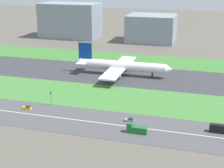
% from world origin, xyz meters
% --- Properties ---
extents(ground_plane, '(800.00, 800.00, 0.00)m').
position_xyz_m(ground_plane, '(0.00, 0.00, 0.00)').
color(ground_plane, '#5B564C').
extents(runway, '(280.00, 46.00, 0.10)m').
position_xyz_m(runway, '(0.00, 0.00, 0.05)').
color(runway, '#38383D').
rests_on(runway, ground_plane).
extents(grass_median_north, '(280.00, 36.00, 0.10)m').
position_xyz_m(grass_median_north, '(0.00, 41.00, 0.05)').
color(grass_median_north, '#3D7A33').
rests_on(grass_median_north, ground_plane).
extents(grass_median_south, '(280.00, 36.00, 0.10)m').
position_xyz_m(grass_median_south, '(0.00, -41.00, 0.05)').
color(grass_median_south, '#427F38').
rests_on(grass_median_south, ground_plane).
extents(highway, '(280.00, 28.00, 0.10)m').
position_xyz_m(highway, '(0.00, -73.00, 0.05)').
color(highway, '#4C4C4F').
rests_on(highway, ground_plane).
extents(highway_centerline, '(266.00, 0.50, 0.01)m').
position_xyz_m(highway_centerline, '(0.00, -73.00, 0.11)').
color(highway_centerline, silver).
rests_on(highway_centerline, highway).
extents(airliner, '(65.00, 56.00, 19.70)m').
position_xyz_m(airliner, '(-8.16, 0.00, 6.23)').
color(airliner, white).
rests_on(airliner, runway).
extents(car_0, '(4.40, 1.80, 2.00)m').
position_xyz_m(car_0, '(14.88, -68.00, 0.92)').
color(car_0, '#99999E').
rests_on(car_0, highway).
extents(bus_1, '(11.60, 2.50, 3.50)m').
position_xyz_m(bus_1, '(54.77, -68.00, 1.82)').
color(bus_1, black).
rests_on(bus_1, highway).
extents(truck_0, '(8.40, 2.50, 4.00)m').
position_xyz_m(truck_0, '(19.98, -78.00, 1.67)').
color(truck_0, '#19662D').
rests_on(truck_0, highway).
extents(car_2, '(4.40, 1.80, 2.00)m').
position_xyz_m(car_2, '(-36.25, -68.00, 0.92)').
color(car_2, yellow).
rests_on(car_2, highway).
extents(traffic_light, '(0.36, 0.50, 7.20)m').
position_xyz_m(traffic_light, '(-27.36, -60.01, 4.29)').
color(traffic_light, '#4C4C51').
rests_on(traffic_light, highway).
extents(terminal_building, '(57.15, 33.17, 33.96)m').
position_xyz_m(terminal_building, '(-90.00, 114.00, 16.98)').
color(terminal_building, gray).
rests_on(terminal_building, ground_plane).
extents(hangar_building, '(44.01, 35.65, 25.12)m').
position_xyz_m(hangar_building, '(-7.81, 114.00, 12.56)').
color(hangar_building, gray).
rests_on(hangar_building, ground_plane).
extents(fuel_tank_west, '(16.96, 16.96, 13.90)m').
position_xyz_m(fuel_tank_west, '(-6.82, 159.00, 6.95)').
color(fuel_tank_west, silver).
rests_on(fuel_tank_west, ground_plane).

